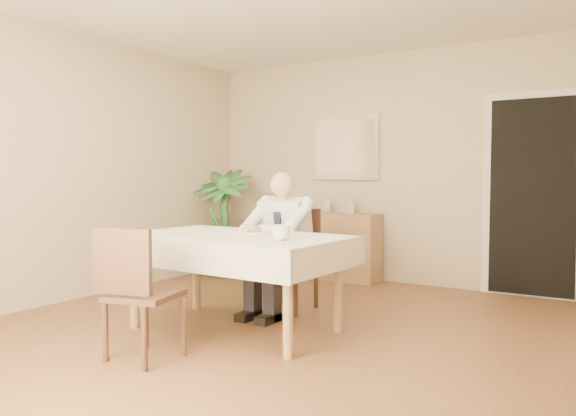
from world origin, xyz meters
The scene contains 17 objects.
room centered at (0.00, 0.00, 1.30)m, with size 5.00×5.02×2.60m.
doorway centered at (1.55, 2.46, 1.00)m, with size 0.96×0.07×2.10m.
mirror centered at (-0.52, 2.47, 1.55)m, with size 0.86×0.04×0.76m.
dining_table centered at (-0.23, -0.07, 0.67)m, with size 1.76×1.10×0.75m.
chair_far centered at (-0.23, 0.82, 0.51)m, with size 0.44×0.44×0.91m.
chair_near centered at (-0.32, -1.01, 0.49)m, with size 0.50×0.51×0.88m.
seated_man centered at (-0.23, 0.53, 0.69)m, with size 0.48×0.72×1.24m.
plate centered at (-0.19, 0.13, 0.76)m, with size 0.26×0.26×0.02m, color white.
food centered at (-0.19, 0.13, 0.78)m, with size 0.14×0.14×0.06m, color olive.
knife centered at (-0.15, 0.07, 0.78)m, with size 0.01×0.01×0.13m, color silver.
fork centered at (-0.23, 0.07, 0.78)m, with size 0.01×0.01×0.13m, color silver.
coffee_mug centered at (0.28, -0.20, 0.81)m, with size 0.14×0.14×0.11m, color white.
sideboard centered at (-0.52, 2.32, 0.39)m, with size 0.97×0.33×0.78m, color tan.
photo_frame_left centered at (-1.00, 2.39, 0.85)m, with size 0.10×0.02×0.14m, color silver.
photo_frame_center centered at (-0.70, 2.36, 0.85)m, with size 0.10×0.02×0.14m, color silver.
photo_frame_right centered at (-0.39, 2.35, 0.85)m, with size 0.10×0.02×0.14m, color silver.
potted_palm centered at (-1.89, 1.86, 0.65)m, with size 0.73×0.73×1.30m, color #245724.
Camera 1 is at (2.41, -3.54, 1.21)m, focal length 35.00 mm.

